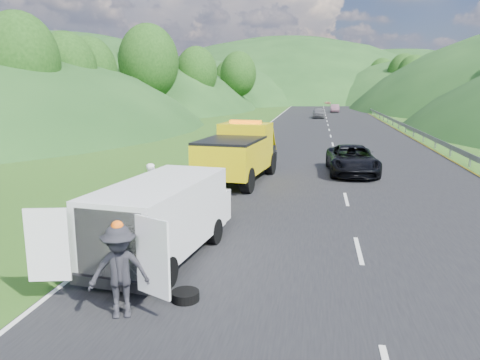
% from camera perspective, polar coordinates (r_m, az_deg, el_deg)
% --- Properties ---
extents(ground, '(320.00, 320.00, 0.00)m').
position_cam_1_polar(ground, '(15.46, 2.45, -5.50)').
color(ground, '#38661E').
rests_on(ground, ground).
extents(road_surface, '(14.00, 200.00, 0.02)m').
position_cam_1_polar(road_surface, '(54.88, 10.68, 6.59)').
color(road_surface, black).
rests_on(road_surface, ground).
extents(guardrail, '(0.06, 140.00, 1.52)m').
position_cam_1_polar(guardrail, '(67.88, 16.68, 7.21)').
color(guardrail, gray).
rests_on(guardrail, ground).
extents(tree_line_left, '(14.00, 140.00, 14.00)m').
position_cam_1_polar(tree_line_left, '(77.64, -6.25, 8.10)').
color(tree_line_left, '#2C5C1B').
rests_on(tree_line_left, ground).
extents(tree_line_right, '(14.00, 140.00, 14.00)m').
position_cam_1_polar(tree_line_right, '(77.78, 25.37, 7.08)').
color(tree_line_right, '#2C5C1B').
rests_on(tree_line_right, ground).
extents(hills_backdrop, '(201.00, 288.60, 44.00)m').
position_cam_1_polar(hills_backdrop, '(149.53, 11.30, 9.55)').
color(hills_backdrop, '#2D5B23').
rests_on(hills_backdrop, ground).
extents(tow_truck, '(3.16, 6.81, 2.83)m').
position_cam_1_polar(tow_truck, '(22.08, -0.17, 3.34)').
color(tow_truck, black).
rests_on(tow_truck, ground).
extents(white_van, '(3.31, 6.23, 2.12)m').
position_cam_1_polar(white_van, '(12.34, -9.32, -4.27)').
color(white_van, black).
rests_on(white_van, ground).
extents(woman, '(0.58, 0.72, 1.77)m').
position_cam_1_polar(woman, '(17.29, -10.48, -3.84)').
color(woman, silver).
rests_on(woman, ground).
extents(child, '(0.57, 0.52, 0.96)m').
position_cam_1_polar(child, '(16.02, -7.30, -4.98)').
color(child, '#C2CB6C').
rests_on(child, ground).
extents(worker, '(1.38, 1.08, 1.88)m').
position_cam_1_polar(worker, '(9.95, -14.17, -15.88)').
color(worker, black).
rests_on(worker, ground).
extents(suitcase, '(0.39, 0.26, 0.57)m').
position_cam_1_polar(suitcase, '(16.90, -14.73, -3.39)').
color(suitcase, brown).
rests_on(suitcase, ground).
extents(spare_tire, '(0.60, 0.60, 0.20)m').
position_cam_1_polar(spare_tire, '(10.36, -6.66, -14.45)').
color(spare_tire, black).
rests_on(spare_tire, ground).
extents(passing_suv, '(2.63, 5.31, 1.45)m').
position_cam_1_polar(passing_suv, '(24.89, 13.43, 0.73)').
color(passing_suv, black).
rests_on(passing_suv, ground).
extents(dist_car_a, '(1.64, 4.07, 1.39)m').
position_cam_1_polar(dist_car_a, '(66.46, 9.53, 7.45)').
color(dist_car_a, '#494A4D').
rests_on(dist_car_a, ground).
extents(dist_car_b, '(1.40, 4.00, 1.32)m').
position_cam_1_polar(dist_car_b, '(81.19, 11.46, 8.09)').
color(dist_car_b, '#62414F').
rests_on(dist_car_b, ground).
extents(dist_car_c, '(2.05, 5.04, 1.46)m').
position_cam_1_polar(dist_car_c, '(107.34, 10.54, 8.90)').
color(dist_car_c, '#995F4C').
rests_on(dist_car_c, ground).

